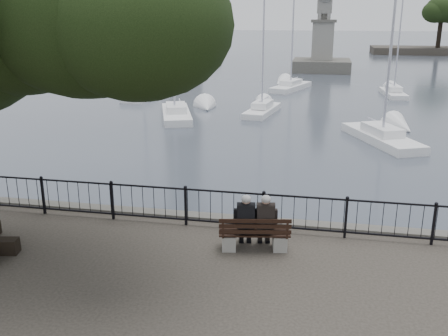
% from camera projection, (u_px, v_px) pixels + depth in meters
% --- Properties ---
extents(harbor, '(260.00, 260.00, 1.20)m').
position_uv_depth(harbor, '(228.00, 237.00, 13.34)').
color(harbor, '#4A4740').
rests_on(harbor, ground).
extents(railing, '(22.06, 0.06, 1.00)m').
position_uv_depth(railing, '(224.00, 207.00, 12.56)').
color(railing, black).
rests_on(railing, ground).
extents(bench, '(1.69, 0.76, 0.86)m').
position_uv_depth(bench, '(254.00, 238.00, 11.46)').
color(bench, gray).
rests_on(bench, ground).
extents(person_left, '(0.45, 0.72, 1.36)m').
position_uv_depth(person_left, '(246.00, 223.00, 11.45)').
color(person_left, black).
rests_on(person_left, ground).
extents(person_right, '(0.45, 0.72, 1.36)m').
position_uv_depth(person_right, '(265.00, 223.00, 11.44)').
color(person_right, black).
rests_on(person_right, ground).
extents(lion_monument, '(6.40, 6.40, 9.35)m').
position_uv_depth(lion_monument, '(322.00, 50.00, 56.41)').
color(lion_monument, '#4A4740').
rests_on(lion_monument, ground).
extents(sailboat_a, '(3.49, 6.14, 11.14)m').
position_uv_depth(sailboat_a, '(176.00, 113.00, 31.27)').
color(sailboat_a, white).
rests_on(sailboat_a, ground).
extents(sailboat_b, '(2.06, 5.02, 9.61)m').
position_uv_depth(sailboat_b, '(262.00, 109.00, 32.59)').
color(sailboat_b, white).
rests_on(sailboat_b, ground).
extents(sailboat_c, '(3.84, 6.02, 12.42)m').
position_uv_depth(sailboat_c, '(382.00, 135.00, 25.28)').
color(sailboat_c, white).
rests_on(sailboat_c, ground).
extents(sailboat_e, '(1.83, 6.17, 14.16)m').
position_uv_depth(sailboat_e, '(145.00, 92.00, 39.03)').
color(sailboat_e, white).
rests_on(sailboat_e, ground).
extents(sailboat_f, '(3.39, 6.08, 12.68)m').
position_uv_depth(sailboat_f, '(291.00, 85.00, 43.00)').
color(sailboat_f, white).
rests_on(sailboat_f, ground).
extents(sailboat_g, '(1.78, 4.97, 8.88)m').
position_uv_depth(sailboat_g, '(393.00, 92.00, 39.70)').
color(sailboat_g, white).
rests_on(sailboat_g, ground).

